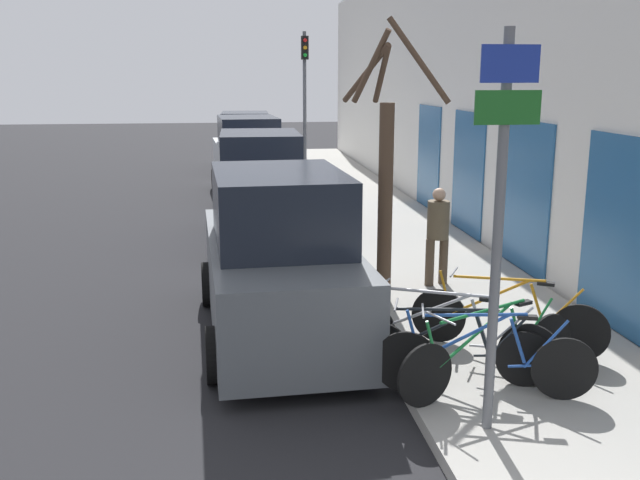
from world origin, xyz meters
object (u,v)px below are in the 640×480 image
(signpost, at_px, (499,215))
(bicycle_1, at_px, (491,353))
(bicycle_3, at_px, (445,336))
(bicycle_4, at_px, (507,319))
(parked_car_0, at_px, (279,262))
(parked_car_1, at_px, (261,193))
(parked_car_2, at_px, (248,160))
(pedestrian_near, at_px, (438,229))
(bicycle_2, at_px, (452,349))
(street_tree, at_px, (385,176))
(bicycle_0, at_px, (484,360))
(traffic_light, at_px, (305,90))
(parked_car_3, at_px, (245,144))

(signpost, bearing_deg, bicycle_1, 68.57)
(bicycle_3, distance_m, bicycle_4, 1.06)
(bicycle_4, xyz_separation_m, parked_car_0, (-2.70, 1.29, 0.47))
(parked_car_1, bearing_deg, bicycle_1, -74.53)
(signpost, distance_m, parked_car_0, 3.82)
(bicycle_4, height_order, parked_car_1, parked_car_1)
(bicycle_1, height_order, bicycle_3, bicycle_3)
(parked_car_1, bearing_deg, bicycle_3, -76.09)
(parked_car_2, height_order, pedestrian_near, parked_car_2)
(bicycle_2, distance_m, street_tree, 3.34)
(parked_car_0, height_order, parked_car_2, parked_car_2)
(bicycle_1, xyz_separation_m, parked_car_2, (-2.14, 13.78, 0.51))
(bicycle_0, height_order, parked_car_0, parked_car_0)
(signpost, relative_size, bicycle_0, 1.65)
(bicycle_3, bearing_deg, signpost, -147.47)
(bicycle_3, height_order, parked_car_1, parked_car_1)
(parked_car_1, bearing_deg, parked_car_0, -89.57)
(parked_car_1, bearing_deg, bicycle_0, -75.77)
(parked_car_1, height_order, parked_car_2, parked_car_1)
(traffic_light, bearing_deg, parked_car_1, -105.43)
(bicycle_1, height_order, traffic_light, traffic_light)
(parked_car_0, bearing_deg, parked_car_1, 86.97)
(street_tree, bearing_deg, parked_car_0, -151.18)
(bicycle_1, distance_m, parked_car_2, 13.95)
(signpost, relative_size, pedestrian_near, 2.36)
(parked_car_3, distance_m, traffic_light, 6.50)
(bicycle_2, height_order, parked_car_0, parked_car_0)
(signpost, relative_size, street_tree, 0.90)
(bicycle_3, relative_size, parked_car_2, 0.46)
(bicycle_0, relative_size, bicycle_1, 0.99)
(bicycle_3, relative_size, parked_car_1, 0.51)
(bicycle_1, distance_m, pedestrian_near, 3.94)
(pedestrian_near, relative_size, street_tree, 0.38)
(bicycle_0, xyz_separation_m, street_tree, (-0.34, 3.38, 1.49))
(bicycle_2, distance_m, bicycle_4, 1.23)
(signpost, distance_m, bicycle_0, 1.84)
(signpost, relative_size, parked_car_3, 0.83)
(parked_car_0, bearing_deg, bicycle_2, -52.50)
(traffic_light, bearing_deg, bicycle_2, -89.45)
(parked_car_2, bearing_deg, traffic_light, -8.09)
(bicycle_0, distance_m, street_tree, 3.71)
(bicycle_1, bearing_deg, parked_car_2, -14.12)
(parked_car_2, relative_size, parked_car_3, 1.08)
(parked_car_1, bearing_deg, parked_car_3, 90.72)
(bicycle_4, bearing_deg, bicycle_1, 178.40)
(parked_car_3, bearing_deg, bicycle_0, -82.52)
(bicycle_1, xyz_separation_m, bicycle_2, (-0.36, 0.22, -0.03))
(parked_car_0, distance_m, street_tree, 2.12)
(parked_car_2, height_order, street_tree, street_tree)
(parked_car_0, bearing_deg, bicycle_4, -28.20)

